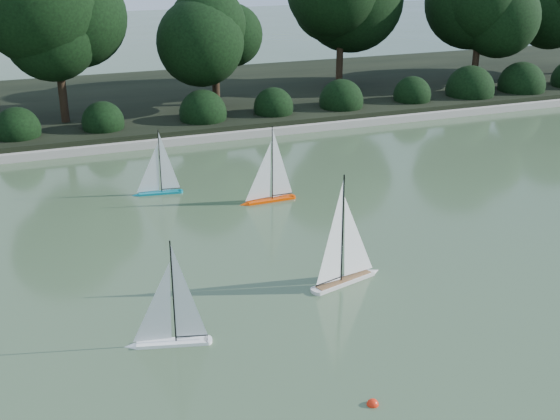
% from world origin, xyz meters
% --- Properties ---
extents(ground, '(80.00, 80.00, 0.00)m').
position_xyz_m(ground, '(0.00, 0.00, 0.00)').
color(ground, '#374B2D').
rests_on(ground, ground).
extents(pond_coping, '(40.00, 0.35, 0.18)m').
position_xyz_m(pond_coping, '(0.00, 9.00, 0.09)').
color(pond_coping, gray).
rests_on(pond_coping, ground).
extents(far_bank, '(40.00, 8.00, 0.30)m').
position_xyz_m(far_bank, '(0.00, 13.00, 0.15)').
color(far_bank, black).
rests_on(far_bank, ground).
extents(tree_line, '(26.31, 3.93, 4.39)m').
position_xyz_m(tree_line, '(1.23, 11.44, 2.64)').
color(tree_line, black).
rests_on(tree_line, ground).
extents(shrub_hedge, '(29.10, 1.10, 1.10)m').
position_xyz_m(shrub_hedge, '(0.00, 9.90, 0.45)').
color(shrub_hedge, black).
rests_on(shrub_hedge, ground).
extents(sailboat_white_a, '(1.06, 0.42, 1.45)m').
position_xyz_m(sailboat_white_a, '(-2.80, 0.56, 0.23)').
color(sailboat_white_a, white).
rests_on(sailboat_white_a, ground).
extents(sailboat_white_b, '(1.26, 0.52, 1.73)m').
position_xyz_m(sailboat_white_b, '(-0.00, 1.26, 0.27)').
color(sailboat_white_b, silver).
rests_on(sailboat_white_b, ground).
extents(sailboat_orange, '(1.11, 0.21, 1.52)m').
position_xyz_m(sailboat_orange, '(-0.02, 4.67, 0.24)').
color(sailboat_orange, '#FA4000').
rests_on(sailboat_orange, ground).
extents(sailboat_teal, '(0.98, 0.29, 1.34)m').
position_xyz_m(sailboat_teal, '(-1.83, 5.81, 0.21)').
color(sailboat_teal, '#087686').
rests_on(sailboat_teal, ground).
extents(race_buoy, '(0.13, 0.13, 0.13)m').
position_xyz_m(race_buoy, '(-1.02, -1.37, 0.00)').
color(race_buoy, red).
rests_on(race_buoy, ground).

